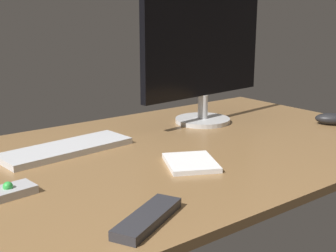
{
  "coord_description": "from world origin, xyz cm",
  "views": [
    {
      "loc": [
        -74.46,
        -93.58,
        38.74
      ],
      "look_at": [
        -0.94,
        1.84,
        8.0
      ],
      "focal_mm": 48.74,
      "sensor_mm": 36.0,
      "label": 1
    }
  ],
  "objects": [
    {
      "name": "monitor",
      "position": [
        25.77,
        17.41,
        25.75
      ],
      "size": [
        51.63,
        18.35,
        43.95
      ],
      "rotation": [
        0.0,
        0.0,
        0.09
      ],
      "color": "silver",
      "rests_on": "desk"
    },
    {
      "name": "desk",
      "position": [
        0.0,
        0.0,
        1.0
      ],
      "size": [
        140.0,
        84.0,
        2.0
      ],
      "primitive_type": "cube",
      "color": "olive",
      "rests_on": "ground"
    },
    {
      "name": "computer_mouse",
      "position": [
        57.52,
        -11.02,
        3.92
      ],
      "size": [
        11.37,
        12.0,
        3.85
      ],
      "primitive_type": "ellipsoid",
      "rotation": [
        0.0,
        0.0,
        -0.87
      ],
      "color": "black",
      "rests_on": "desk"
    },
    {
      "name": "tv_remote",
      "position": [
        -31.94,
        -32.51,
        2.9
      ],
      "size": [
        17.99,
        12.4,
        1.81
      ],
      "primitive_type": "cube",
      "rotation": [
        0.0,
        0.0,
        0.46
      ],
      "color": "#2D2D33",
      "rests_on": "desk"
    },
    {
      "name": "notepad",
      "position": [
        -5.72,
        -13.47,
        2.6
      ],
      "size": [
        16.82,
        18.02,
        1.19
      ],
      "primitive_type": "cube",
      "rotation": [
        0.0,
        0.0,
        1.11
      ],
      "color": "white",
      "rests_on": "desk"
    },
    {
      "name": "keyboard",
      "position": [
        -24.94,
        15.07,
        2.84
      ],
      "size": [
        36.26,
        15.39,
        1.67
      ],
      "primitive_type": "cube",
      "rotation": [
        0.0,
        0.0,
        0.1
      ],
      "color": "silver",
      "rests_on": "desk"
    }
  ]
}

